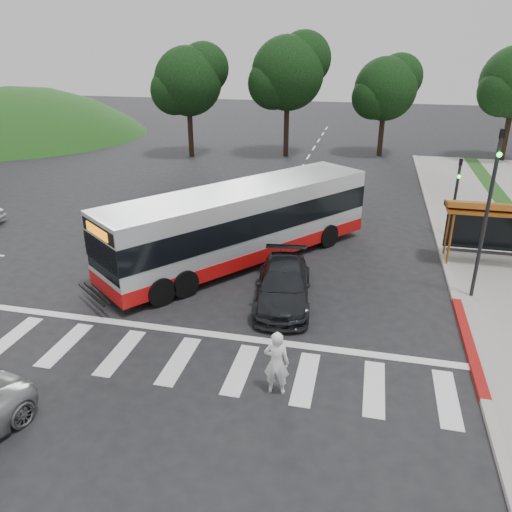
% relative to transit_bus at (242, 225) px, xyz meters
% --- Properties ---
extents(ground, '(140.00, 140.00, 0.00)m').
position_rel_transit_bus_xyz_m(ground, '(0.00, -3.05, -1.70)').
color(ground, black).
rests_on(ground, ground).
extents(sidewalk_east, '(4.00, 40.00, 0.12)m').
position_rel_transit_bus_xyz_m(sidewalk_east, '(11.00, 4.95, -1.64)').
color(sidewalk_east, gray).
rests_on(sidewalk_east, ground).
extents(curb_east, '(0.30, 40.00, 0.15)m').
position_rel_transit_bus_xyz_m(curb_east, '(9.00, 4.95, -1.62)').
color(curb_east, '#9E9991').
rests_on(curb_east, ground).
extents(curb_east_red, '(0.32, 6.00, 0.15)m').
position_rel_transit_bus_xyz_m(curb_east_red, '(9.00, -5.05, -1.62)').
color(curb_east_red, maroon).
rests_on(curb_east_red, ground).
extents(hillside_nw, '(44.00, 44.00, 10.00)m').
position_rel_transit_bus_xyz_m(hillside_nw, '(-32.00, 26.95, -1.70)').
color(hillside_nw, '#184315').
rests_on(hillside_nw, ground).
extents(crosswalk_ladder, '(18.00, 2.60, 0.01)m').
position_rel_transit_bus_xyz_m(crosswalk_ladder, '(0.00, -8.05, -1.69)').
color(crosswalk_ladder, silver).
rests_on(crosswalk_ladder, ground).
extents(bus_shelter, '(4.20, 1.60, 2.86)m').
position_rel_transit_bus_xyz_m(bus_shelter, '(10.80, 2.06, 0.65)').
color(bus_shelter, '#A4581B').
rests_on(bus_shelter, sidewalk_east).
extents(traffic_signal_ne_tall, '(0.18, 0.37, 6.50)m').
position_rel_transit_bus_xyz_m(traffic_signal_ne_tall, '(9.60, -1.55, 2.18)').
color(traffic_signal_ne_tall, black).
rests_on(traffic_signal_ne_tall, ground).
extents(traffic_signal_ne_short, '(0.18, 0.37, 4.00)m').
position_rel_transit_bus_xyz_m(traffic_signal_ne_short, '(9.60, 5.44, 0.78)').
color(traffic_signal_ne_short, black).
rests_on(traffic_signal_ne_short, ground).
extents(tree_north_a, '(6.60, 6.15, 10.17)m').
position_rel_transit_bus_xyz_m(tree_north_a, '(-1.91, 23.02, 5.23)').
color(tree_north_a, black).
rests_on(tree_north_a, ground).
extents(tree_north_b, '(5.72, 5.33, 8.43)m').
position_rel_transit_bus_xyz_m(tree_north_b, '(6.07, 25.01, 3.96)').
color(tree_north_b, black).
rests_on(tree_north_b, ground).
extents(tree_north_c, '(6.16, 5.74, 9.30)m').
position_rel_transit_bus_xyz_m(tree_north_c, '(-9.92, 21.02, 4.59)').
color(tree_north_c, black).
rests_on(tree_north_c, ground).
extents(transit_bus, '(10.22, 12.18, 3.39)m').
position_rel_transit_bus_xyz_m(transit_bus, '(0.00, 0.00, 0.00)').
color(transit_bus, silver).
rests_on(transit_bus, ground).
extents(pedestrian, '(0.74, 0.50, 1.98)m').
position_rel_transit_bus_xyz_m(pedestrian, '(3.26, -8.84, -0.71)').
color(pedestrian, white).
rests_on(pedestrian, ground).
extents(dark_sedan, '(2.65, 5.20, 1.45)m').
position_rel_transit_bus_xyz_m(dark_sedan, '(2.50, -3.50, -0.97)').
color(dark_sedan, black).
rests_on(dark_sedan, ground).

